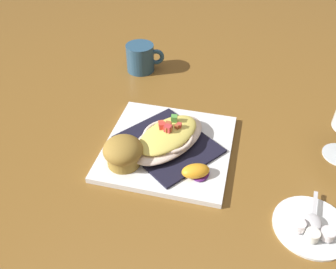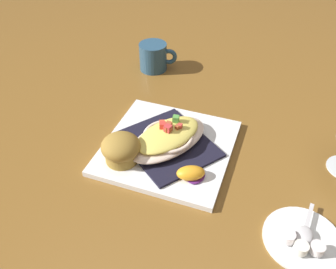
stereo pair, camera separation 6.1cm
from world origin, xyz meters
name	(u,v)px [view 1 (the left image)]	position (x,y,z in m)	size (l,w,h in m)	color
ground_plane	(168,149)	(0.00, 0.00, 0.00)	(2.60, 2.60, 0.00)	brown
square_plate	(168,147)	(0.00, 0.00, 0.01)	(0.27, 0.27, 0.01)	white
folded_napkin	(168,144)	(0.00, 0.00, 0.02)	(0.16, 0.19, 0.01)	black
gratin_dish	(168,137)	(0.00, 0.00, 0.04)	(0.21, 0.22, 0.05)	beige
muffin	(123,152)	(0.09, 0.06, 0.04)	(0.08, 0.08, 0.06)	olive
orange_garnish	(196,171)	(-0.06, 0.09, 0.02)	(0.06, 0.06, 0.03)	#551E6B
coffee_mug	(141,59)	(0.08, -0.34, 0.03)	(0.11, 0.08, 0.08)	#294E6C
creamer_saucer	(312,226)	(-0.26, 0.20, 0.00)	(0.13, 0.13, 0.01)	white
spoon	(313,221)	(-0.26, 0.19, 0.01)	(0.05, 0.09, 0.01)	silver
creamer_cup_0	(298,226)	(-0.23, 0.21, 0.02)	(0.02, 0.02, 0.02)	white
creamer_cup_1	(312,235)	(-0.25, 0.22, 0.02)	(0.02, 0.02, 0.02)	white
creamer_cup_2	(328,234)	(-0.27, 0.22, 0.02)	(0.02, 0.02, 0.02)	white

